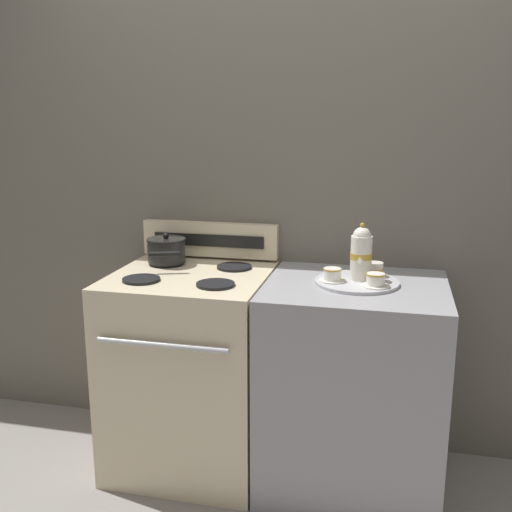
{
  "coord_description": "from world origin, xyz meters",
  "views": [
    {
      "loc": [
        0.49,
        -2.44,
        1.61
      ],
      "look_at": [
        -0.1,
        0.08,
        1.0
      ],
      "focal_mm": 42.0,
      "sensor_mm": 36.0,
      "label": 1
    }
  ],
  "objects_px": {
    "serving_tray": "(357,282)",
    "creamer_jug": "(375,269)",
    "saucepan": "(166,250)",
    "teacup_right": "(376,280)",
    "teapot": "(361,253)",
    "teacup_left": "(332,275)",
    "stove": "(192,369)"
  },
  "relations": [
    {
      "from": "serving_tray",
      "to": "creamer_jug",
      "type": "height_order",
      "value": "creamer_jug"
    },
    {
      "from": "saucepan",
      "to": "teacup_right",
      "type": "xyz_separation_m",
      "value": [
        0.98,
        -0.21,
        -0.03
      ]
    },
    {
      "from": "serving_tray",
      "to": "teapot",
      "type": "relative_size",
      "value": 1.46
    },
    {
      "from": "teacup_right",
      "to": "serving_tray",
      "type": "bearing_deg",
      "value": 137.01
    },
    {
      "from": "serving_tray",
      "to": "saucepan",
      "type": "bearing_deg",
      "value": 171.71
    },
    {
      "from": "teapot",
      "to": "teacup_left",
      "type": "distance_m",
      "value": 0.15
    },
    {
      "from": "serving_tray",
      "to": "teacup_right",
      "type": "relative_size",
      "value": 3.08
    },
    {
      "from": "saucepan",
      "to": "serving_tray",
      "type": "bearing_deg",
      "value": -8.29
    },
    {
      "from": "serving_tray",
      "to": "creamer_jug",
      "type": "bearing_deg",
      "value": 51.39
    },
    {
      "from": "serving_tray",
      "to": "teacup_left",
      "type": "distance_m",
      "value": 0.11
    },
    {
      "from": "saucepan",
      "to": "teapot",
      "type": "bearing_deg",
      "value": -6.95
    },
    {
      "from": "teapot",
      "to": "teacup_left",
      "type": "xyz_separation_m",
      "value": [
        -0.11,
        -0.05,
        -0.09
      ]
    },
    {
      "from": "serving_tray",
      "to": "creamer_jug",
      "type": "relative_size",
      "value": 5.2
    },
    {
      "from": "serving_tray",
      "to": "creamer_jug",
      "type": "xyz_separation_m",
      "value": [
        0.07,
        0.09,
        0.04
      ]
    },
    {
      "from": "stove",
      "to": "saucepan",
      "type": "xyz_separation_m",
      "value": [
        -0.17,
        0.15,
        0.53
      ]
    },
    {
      "from": "stove",
      "to": "teacup_right",
      "type": "distance_m",
      "value": 0.96
    },
    {
      "from": "serving_tray",
      "to": "teacup_left",
      "type": "bearing_deg",
      "value": -162.67
    },
    {
      "from": "saucepan",
      "to": "serving_tray",
      "type": "distance_m",
      "value": 0.91
    },
    {
      "from": "creamer_jug",
      "to": "saucepan",
      "type": "bearing_deg",
      "value": 177.62
    },
    {
      "from": "saucepan",
      "to": "teapot",
      "type": "xyz_separation_m",
      "value": [
        0.91,
        -0.11,
        0.06
      ]
    },
    {
      "from": "saucepan",
      "to": "teacup_left",
      "type": "xyz_separation_m",
      "value": [
        0.8,
        -0.16,
        -0.03
      ]
    },
    {
      "from": "teapot",
      "to": "teacup_right",
      "type": "relative_size",
      "value": 2.12
    },
    {
      "from": "stove",
      "to": "saucepan",
      "type": "bearing_deg",
      "value": 138.36
    },
    {
      "from": "teacup_left",
      "to": "creamer_jug",
      "type": "relative_size",
      "value": 1.69
    },
    {
      "from": "saucepan",
      "to": "teacup_right",
      "type": "relative_size",
      "value": 2.37
    },
    {
      "from": "serving_tray",
      "to": "teacup_right",
      "type": "bearing_deg",
      "value": -42.99
    },
    {
      "from": "creamer_jug",
      "to": "teacup_left",
      "type": "bearing_deg",
      "value": -144.75
    },
    {
      "from": "stove",
      "to": "creamer_jug",
      "type": "height_order",
      "value": "creamer_jug"
    },
    {
      "from": "teacup_right",
      "to": "teapot",
      "type": "bearing_deg",
      "value": 125.37
    },
    {
      "from": "teacup_right",
      "to": "creamer_jug",
      "type": "distance_m",
      "value": 0.17
    },
    {
      "from": "teacup_left",
      "to": "teacup_right",
      "type": "distance_m",
      "value": 0.18
    },
    {
      "from": "saucepan",
      "to": "creamer_jug",
      "type": "relative_size",
      "value": 4.01
    }
  ]
}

